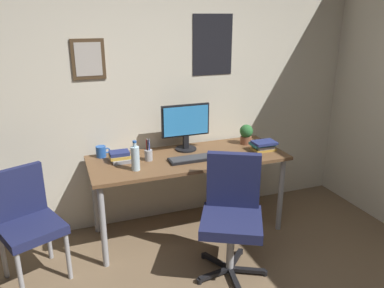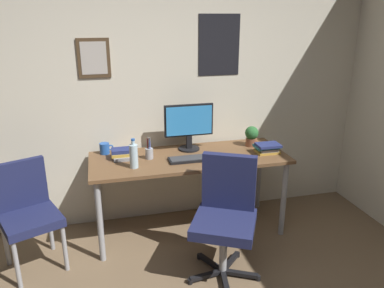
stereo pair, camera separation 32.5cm
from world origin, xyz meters
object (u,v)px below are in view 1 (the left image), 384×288
Objects in this scene: pen_cup at (148,154)px; book_stack_right at (263,145)px; keyboard at (193,159)px; office_chair at (232,209)px; computer_mouse at (225,155)px; monitor at (186,125)px; book_stack_left at (121,157)px; coffee_mug_near at (101,152)px; potted_plant at (246,134)px; side_chair at (27,218)px; water_bottle at (135,158)px.

pen_cup reaches higher than book_stack_right.
keyboard is at bearing -179.12° from book_stack_right.
office_chair is at bearing -77.31° from keyboard.
book_stack_right is at bearing 5.39° from computer_mouse.
monitor is 0.47m from computer_mouse.
office_chair is at bearing -108.90° from computer_mouse.
coffee_mug_near is at bearing 131.72° from book_stack_left.
coffee_mug_near is (-1.04, 0.38, 0.03)m from computer_mouse.
monitor is 0.63m from potted_plant.
office_chair is 0.61m from keyboard.
side_chair reaches higher than book_stack_right.
water_bottle reaches higher than computer_mouse.
computer_mouse is 0.93m from book_stack_left.
water_bottle is at bearing -178.62° from computer_mouse.
monitor is at bearing 96.29° from office_chair.
book_stack_left is at bearing 164.21° from pen_cup.
monitor is 0.65m from water_bottle.
water_bottle reaches higher than coffee_mug_near.
side_chair is 1.70m from computer_mouse.
monitor is at bearing 175.83° from potted_plant.
computer_mouse is 0.82m from water_bottle.
office_chair is 0.88m from water_bottle.
water_bottle is at bearing 142.17° from office_chair.
pen_cup is (-0.40, -0.15, -0.19)m from monitor.
keyboard is (-0.03, -0.28, -0.23)m from monitor.
book_stack_left is (-0.63, -0.09, -0.20)m from monitor.
side_chair is 7.95× the size of computer_mouse.
coffee_mug_near reaches higher than keyboard.
water_bottle is 1.29× the size of potted_plant.
book_stack_right is at bearing -74.49° from potted_plant.
computer_mouse is 0.69m from pen_cup.
pen_cup reaches higher than coffee_mug_near.
side_chair is at bearing -176.42° from keyboard.
pen_cup is (-0.49, 0.68, 0.28)m from office_chair.
coffee_mug_near is at bearing 154.33° from keyboard.
potted_plant is 0.98× the size of pen_cup.
computer_mouse is at bearing 1.38° from water_bottle.
computer_mouse is at bearing 2.00° from side_chair.
potted_plant is (0.64, 0.24, 0.09)m from keyboard.
book_stack_left is at bearing 108.41° from water_bottle.
keyboard is at bearing -25.67° from coffee_mug_near.
coffee_mug_near is (0.64, 0.44, 0.31)m from side_chair.
water_bottle is at bearing -174.79° from keyboard.
pen_cup is at bearing 49.41° from water_bottle.
water_bottle is 1.15× the size of book_stack_right.
computer_mouse is at bearing -174.61° from book_stack_right.
coffee_mug_near is 1.49m from book_stack_right.
pen_cup is (-0.67, 0.16, 0.04)m from computer_mouse.
book_stack_left is at bearing 134.26° from office_chair.
monitor is 1.07× the size of keyboard.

